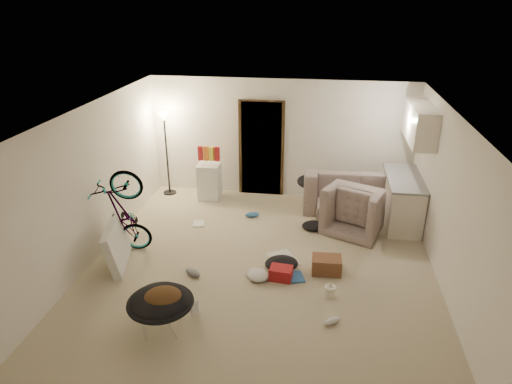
# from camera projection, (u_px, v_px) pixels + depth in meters

# --- Properties ---
(floor) EXTENTS (5.50, 6.00, 0.02)m
(floor) POSITION_uv_depth(u_px,v_px,m) (260.00, 267.00, 7.37)
(floor) COLOR #C0B294
(floor) RESTS_ON ground
(ceiling) EXTENTS (5.50, 6.00, 0.02)m
(ceiling) POSITION_uv_depth(u_px,v_px,m) (261.00, 114.00, 6.36)
(ceiling) COLOR white
(ceiling) RESTS_ON wall_back
(wall_back) EXTENTS (5.50, 0.02, 2.50)m
(wall_back) POSITION_uv_depth(u_px,v_px,m) (281.00, 139.00, 9.59)
(wall_back) COLOR white
(wall_back) RESTS_ON floor
(wall_front) EXTENTS (5.50, 0.02, 2.50)m
(wall_front) POSITION_uv_depth(u_px,v_px,m) (214.00, 330.00, 4.13)
(wall_front) COLOR white
(wall_front) RESTS_ON floor
(wall_left) EXTENTS (0.02, 6.00, 2.50)m
(wall_left) POSITION_uv_depth(u_px,v_px,m) (89.00, 186.00, 7.24)
(wall_left) COLOR white
(wall_left) RESTS_ON floor
(wall_right) EXTENTS (0.02, 6.00, 2.50)m
(wall_right) POSITION_uv_depth(u_px,v_px,m) (452.00, 208.00, 6.49)
(wall_right) COLOR white
(wall_right) RESTS_ON floor
(doorway) EXTENTS (0.85, 0.10, 2.04)m
(doorway) POSITION_uv_depth(u_px,v_px,m) (261.00, 149.00, 9.70)
(doorway) COLOR black
(doorway) RESTS_ON floor
(door_trim) EXTENTS (0.97, 0.04, 2.10)m
(door_trim) POSITION_uv_depth(u_px,v_px,m) (261.00, 149.00, 9.68)
(door_trim) COLOR #372513
(door_trim) RESTS_ON floor
(floor_lamp) EXTENTS (0.28, 0.28, 1.81)m
(floor_lamp) POSITION_uv_depth(u_px,v_px,m) (165.00, 136.00, 9.57)
(floor_lamp) COLOR black
(floor_lamp) RESTS_ON floor
(kitchen_counter) EXTENTS (0.60, 1.50, 0.88)m
(kitchen_counter) POSITION_uv_depth(u_px,v_px,m) (401.00, 201.00, 8.67)
(kitchen_counter) COLOR white
(kitchen_counter) RESTS_ON floor
(counter_top) EXTENTS (0.64, 1.54, 0.04)m
(counter_top) POSITION_uv_depth(u_px,v_px,m) (405.00, 178.00, 8.48)
(counter_top) COLOR gray
(counter_top) RESTS_ON kitchen_counter
(kitchen_uppers) EXTENTS (0.38, 1.40, 0.65)m
(kitchen_uppers) POSITION_uv_depth(u_px,v_px,m) (420.00, 123.00, 8.05)
(kitchen_uppers) COLOR white
(kitchen_uppers) RESTS_ON wall_right
(sofa) EXTENTS (2.23, 0.99, 0.64)m
(sofa) POSITION_uv_depth(u_px,v_px,m) (357.00, 195.00, 9.23)
(sofa) COLOR #3E453D
(sofa) RESTS_ON floor
(armchair) EXTENTS (1.30, 1.23, 0.66)m
(armchair) POSITION_uv_depth(u_px,v_px,m) (359.00, 211.00, 8.48)
(armchair) COLOR #3E453D
(armchair) RESTS_ON floor
(bicycle) EXTENTS (1.63, 0.84, 0.91)m
(bicycle) POSITION_uv_depth(u_px,v_px,m) (126.00, 231.00, 7.62)
(bicycle) COLOR black
(bicycle) RESTS_ON floor
(book_asset) EXTENTS (0.27, 0.24, 0.02)m
(book_asset) POSITION_uv_depth(u_px,v_px,m) (191.00, 317.00, 6.21)
(book_asset) COLOR maroon
(book_asset) RESTS_ON floor
(mini_fridge) EXTENTS (0.46, 0.46, 0.77)m
(mini_fridge) POSITION_uv_depth(u_px,v_px,m) (210.00, 181.00, 9.72)
(mini_fridge) COLOR white
(mini_fridge) RESTS_ON floor
(snack_box_0) EXTENTS (0.11, 0.08, 0.30)m
(snack_box_0) POSITION_uv_depth(u_px,v_px,m) (200.00, 153.00, 9.50)
(snack_box_0) COLOR maroon
(snack_box_0) RESTS_ON mini_fridge
(snack_box_1) EXTENTS (0.10, 0.07, 0.30)m
(snack_box_1) POSITION_uv_depth(u_px,v_px,m) (206.00, 154.00, 9.48)
(snack_box_1) COLOR #C65E18
(snack_box_1) RESTS_ON mini_fridge
(snack_box_2) EXTENTS (0.11, 0.08, 0.30)m
(snack_box_2) POSITION_uv_depth(u_px,v_px,m) (212.00, 154.00, 9.47)
(snack_box_2) COLOR gold
(snack_box_2) RESTS_ON mini_fridge
(snack_box_3) EXTENTS (0.11, 0.08, 0.30)m
(snack_box_3) POSITION_uv_depth(u_px,v_px,m) (217.00, 154.00, 9.45)
(snack_box_3) COLOR maroon
(snack_box_3) RESTS_ON mini_fridge
(saucer_chair) EXTENTS (0.86, 0.86, 0.61)m
(saucer_chair) POSITION_uv_depth(u_px,v_px,m) (161.00, 308.00, 5.84)
(saucer_chair) COLOR silver
(saucer_chair) RESTS_ON floor
(hoodie) EXTENTS (0.60, 0.55, 0.22)m
(hoodie) POSITION_uv_depth(u_px,v_px,m) (163.00, 297.00, 5.73)
(hoodie) COLOR #53351C
(hoodie) RESTS_ON saucer_chair
(sofa_drape) EXTENTS (0.61, 0.52, 0.28)m
(sofa_drape) POSITION_uv_depth(u_px,v_px,m) (311.00, 182.00, 9.27)
(sofa_drape) COLOR black
(sofa_drape) RESTS_ON sofa
(tv_box) EXTENTS (0.52, 1.09, 0.71)m
(tv_box) POSITION_uv_depth(u_px,v_px,m) (117.00, 244.00, 7.33)
(tv_box) COLOR silver
(tv_box) RESTS_ON floor
(drink_case_a) EXTENTS (0.47, 0.35, 0.26)m
(drink_case_a) POSITION_uv_depth(u_px,v_px,m) (327.00, 265.00, 7.18)
(drink_case_a) COLOR brown
(drink_case_a) RESTS_ON floor
(drink_case_b) EXTENTS (0.36, 0.28, 0.20)m
(drink_case_b) POSITION_uv_depth(u_px,v_px,m) (281.00, 273.00, 7.02)
(drink_case_b) COLOR maroon
(drink_case_b) RESTS_ON floor
(juicer) EXTENTS (0.16, 0.16, 0.23)m
(juicer) POSITION_uv_depth(u_px,v_px,m) (330.00, 290.00, 6.62)
(juicer) COLOR white
(juicer) RESTS_ON floor
(newspaper) EXTENTS (0.60, 0.64, 0.01)m
(newspaper) POSITION_uv_depth(u_px,v_px,m) (283.00, 259.00, 7.59)
(newspaper) COLOR silver
(newspaper) RESTS_ON floor
(book_blue) EXTENTS (0.30, 0.35, 0.03)m
(book_blue) POSITION_uv_depth(u_px,v_px,m) (296.00, 277.00, 7.07)
(book_blue) COLOR #2B5D9E
(book_blue) RESTS_ON floor
(book_white) EXTENTS (0.25, 0.30, 0.02)m
(book_white) POSITION_uv_depth(u_px,v_px,m) (199.00, 224.00, 8.72)
(book_white) COLOR silver
(book_white) RESTS_ON floor
(shoe_0) EXTENTS (0.30, 0.19, 0.10)m
(shoe_0) POSITION_uv_depth(u_px,v_px,m) (252.00, 215.00, 8.99)
(shoe_0) COLOR #2B5D9E
(shoe_0) RESTS_ON floor
(shoe_3) EXTENTS (0.32, 0.26, 0.11)m
(shoe_3) POSITION_uv_depth(u_px,v_px,m) (193.00, 273.00, 7.11)
(shoe_3) COLOR slate
(shoe_3) RESTS_ON floor
(shoe_4) EXTENTS (0.26, 0.23, 0.09)m
(shoe_4) POSITION_uv_depth(u_px,v_px,m) (332.00, 321.00, 6.08)
(shoe_4) COLOR white
(shoe_4) RESTS_ON floor
(clothes_lump_a) EXTENTS (0.65, 0.60, 0.17)m
(clothes_lump_a) POSITION_uv_depth(u_px,v_px,m) (282.00, 263.00, 7.30)
(clothes_lump_a) COLOR black
(clothes_lump_a) RESTS_ON floor
(clothes_lump_b) EXTENTS (0.54, 0.52, 0.13)m
(clothes_lump_b) POSITION_uv_depth(u_px,v_px,m) (313.00, 226.00, 8.54)
(clothes_lump_b) COLOR black
(clothes_lump_b) RESTS_ON floor
(clothes_lump_c) EXTENTS (0.50, 0.50, 0.12)m
(clothes_lump_c) POSITION_uv_depth(u_px,v_px,m) (258.00, 275.00, 7.05)
(clothes_lump_c) COLOR silver
(clothes_lump_c) RESTS_ON floor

